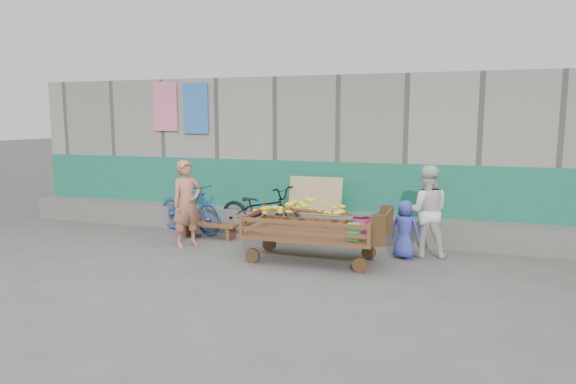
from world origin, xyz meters
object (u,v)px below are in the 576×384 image
(bicycle_dark, at_px, (261,211))
(woman, at_px, (426,211))
(bench, at_px, (209,227))
(child, at_px, (405,229))
(banana_cart, at_px, (309,221))
(bicycle_blue, at_px, (190,207))
(vendor_man, at_px, (187,204))

(bicycle_dark, bearing_deg, woman, -85.02)
(bench, bearing_deg, child, -4.42)
(banana_cart, bearing_deg, bench, 157.68)
(bicycle_dark, distance_m, bicycle_blue, 1.43)
(banana_cart, relative_size, child, 2.35)
(vendor_man, height_order, bicycle_dark, vendor_man)
(child, relative_size, bicycle_blue, 0.56)
(bench, distance_m, bicycle_dark, 1.01)
(bench, height_order, vendor_man, vendor_man)
(woman, height_order, bicycle_blue, woman)
(bicycle_dark, bearing_deg, vendor_man, 153.74)
(banana_cart, height_order, child, banana_cart)
(bench, xyz_separation_m, woman, (3.89, -0.05, 0.54))
(bench, relative_size, bicycle_blue, 0.66)
(banana_cart, xyz_separation_m, bicycle_blue, (-2.74, 1.17, -0.14))
(child, bearing_deg, vendor_man, 19.05)
(woman, bearing_deg, bench, -8.71)
(banana_cart, distance_m, woman, 1.90)
(bench, xyz_separation_m, vendor_man, (-0.06, -0.68, 0.55))
(vendor_man, distance_m, child, 3.68)
(bench, bearing_deg, bicycle_blue, 153.86)
(vendor_man, distance_m, bicycle_blue, 1.10)
(banana_cart, distance_m, vendor_man, 2.27)
(vendor_man, bearing_deg, woman, -48.69)
(bicycle_dark, xyz_separation_m, bicycle_blue, (-1.42, -0.15, 0.01))
(bench, height_order, bicycle_dark, bicycle_dark)
(child, relative_size, bicycle_dark, 0.51)
(bicycle_blue, bearing_deg, banana_cart, -94.98)
(vendor_man, distance_m, bicycle_dark, 1.47)
(bicycle_dark, relative_size, bicycle_blue, 1.11)
(child, bearing_deg, woman, -131.39)
(vendor_man, height_order, child, vendor_man)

